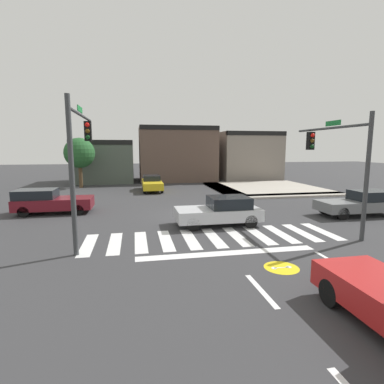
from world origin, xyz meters
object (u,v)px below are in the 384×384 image
Objects in this scene: car_silver at (221,211)px; car_yellow at (152,183)px; roadside_tree at (79,153)px; car_maroon at (50,201)px; traffic_signal_southwest at (80,146)px; car_gray at (361,203)px; traffic_signal_southeast at (337,152)px.

car_yellow is at bearing -78.46° from car_silver.
roadside_tree reaches higher than car_silver.
car_maroon is 0.89× the size of roadside_tree.
traffic_signal_southwest is 15.44m from car_gray.
car_silver reaches higher than car_gray.
car_yellow is 0.93× the size of roadside_tree.
traffic_signal_southwest is at bearing -14.60° from car_yellow.
traffic_signal_southeast is 16.98m from car_yellow.
car_silver is at bearing -79.56° from traffic_signal_southwest.
car_silver reaches higher than car_yellow.
traffic_signal_southeast is 23.24m from roadside_tree.
roadside_tree is (-6.72, 3.35, 2.68)m from car_yellow.
roadside_tree is at bearing -60.28° from car_silver.
car_gray reaches higher than car_yellow.
car_silver is at bearing 11.54° from car_yellow.
car_maroon is 1.03× the size of car_silver.
traffic_signal_southeast reaches higher than car_yellow.
car_maroon is at bearing 66.47° from traffic_signal_southeast.
car_gray is (3.46, 2.24, -2.94)m from traffic_signal_southeast.
roadside_tree is at bearing 90.80° from car_maroon.
traffic_signal_southwest is 1.18× the size of roadside_tree.
car_yellow is 1.07× the size of car_silver.
car_silver is (-5.14, 1.67, -2.95)m from traffic_signal_southeast.
traffic_signal_southeast is 1.25× the size of car_maroon.
traffic_signal_southwest is at bearing 87.56° from traffic_signal_southeast.
car_yellow is (-7.81, 14.78, -2.98)m from traffic_signal_southeast.
car_silver is at bearing 71.99° from traffic_signal_southeast.
car_gray is at bearing -176.18° from car_silver.
car_maroon reaches higher than car_yellow.
car_maroon reaches higher than car_silver.
car_yellow is 10.76m from car_maroon.
roadside_tree is at bearing 9.65° from traffic_signal_southwest.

